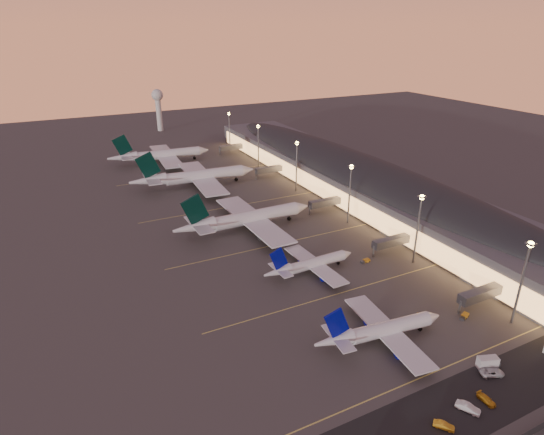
{
  "coord_description": "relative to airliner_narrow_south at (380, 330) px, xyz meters",
  "views": [
    {
      "loc": [
        -73.93,
        -105.33,
        78.65
      ],
      "look_at": [
        2.0,
        45.0,
        7.0
      ],
      "focal_mm": 30.0,
      "sensor_mm": 36.0,
      "label": 1
    }
  ],
  "objects": [
    {
      "name": "service_van_b",
      "position": [
        -6.21,
        -28.9,
        -2.84
      ],
      "size": [
        3.88,
        4.33,
        1.43
      ],
      "primitive_type": "imported",
      "rotation": [
        0.0,
        0.0,
        0.67
      ],
      "color": "orange",
      "rests_on": "ground"
    },
    {
      "name": "airliner_wide_mid",
      "position": [
        -4.61,
        144.84,
        1.9
      ],
      "size": [
        66.13,
        60.32,
        21.16
      ],
      "rotation": [
        0.0,
        0.0,
        -0.06
      ],
      "color": "silver",
      "rests_on": "ground"
    },
    {
      "name": "airliner_narrow_south",
      "position": [
        0.0,
        0.0,
        0.0
      ],
      "size": [
        38.49,
        34.57,
        13.74
      ],
      "rotation": [
        0.0,
        0.0,
        -0.11
      ],
      "color": "silver",
      "rests_on": "ground"
    },
    {
      "name": "lane_markings",
      "position": [
        3.34,
        69.5,
        -3.54
      ],
      "size": [
        90.0,
        180.36,
        0.0
      ],
      "color": "#D8C659",
      "rests_on": "ground"
    },
    {
      "name": "service_van_c",
      "position": [
        2.12,
        -27.8,
        -2.69
      ],
      "size": [
        4.04,
        5.49,
        1.73
      ],
      "primitive_type": "imported",
      "rotation": [
        0.0,
        0.0,
        0.48
      ],
      "color": "silver",
      "rests_on": "ground"
    },
    {
      "name": "light_masts",
      "position": [
        39.34,
        94.5,
        14.0
      ],
      "size": [
        2.2,
        217.2,
        25.9
      ],
      "color": "slate",
      "rests_on": "ground"
    },
    {
      "name": "baggage_tug_a",
      "position": [
        15.96,
        2.81,
        -2.99
      ],
      "size": [
        4.43,
        2.85,
        1.23
      ],
      "rotation": [
        0.0,
        0.0,
        0.31
      ],
      "color": "orange",
      "rests_on": "ground"
    },
    {
      "name": "terminal_building",
      "position": [
        65.18,
        101.97,
        5.23
      ],
      "size": [
        56.35,
        255.0,
        17.46
      ],
      "color": "#505055",
      "rests_on": "ground"
    },
    {
      "name": "ground",
      "position": [
        3.34,
        29.5,
        -3.55
      ],
      "size": [
        700.0,
        700.0,
        0.0
      ],
      "primitive_type": "plane",
      "color": "#42403D"
    },
    {
      "name": "service_van_e",
      "position": [
        16.3,
        -22.57,
        -2.74
      ],
      "size": [
        6.41,
        4.58,
        1.62
      ],
      "primitive_type": "imported",
      "rotation": [
        0.0,
        0.0,
        1.21
      ],
      "color": "silver",
      "rests_on": "ground"
    },
    {
      "name": "airliner_wide_far",
      "position": [
        -9.71,
        197.0,
        1.5
      ],
      "size": [
        61.32,
        55.95,
        19.62
      ],
      "rotation": [
        0.0,
        0.0,
        -0.07
      ],
      "color": "silver",
      "rests_on": "ground"
    },
    {
      "name": "service_lane",
      "position": [
        3.34,
        -26.5,
        -3.55
      ],
      "size": [
        260.0,
        16.0,
        0.01
      ],
      "color": "black",
      "rests_on": "ground"
    },
    {
      "name": "airliner_wide_near",
      "position": [
        -3.02,
        82.52,
        1.45
      ],
      "size": [
        60.57,
        55.01,
        19.42
      ],
      "rotation": [
        0.0,
        0.0,
        0.02
      ],
      "color": "silver",
      "rests_on": "ground"
    },
    {
      "name": "service_van_d",
      "position": [
        7.92,
        -27.86,
        -2.89
      ],
      "size": [
        1.87,
        4.59,
        1.33
      ],
      "primitive_type": "imported",
      "rotation": [
        0.0,
        0.0,
        -0.0
      ],
      "color": "orange",
      "rests_on": "ground"
    },
    {
      "name": "airliner_narrow_north",
      "position": [
        2.4,
        40.04,
        -0.3
      ],
      "size": [
        35.13,
        31.32,
        12.57
      ],
      "rotation": [
        0.0,
        0.0,
        0.03
      ],
      "color": "silver",
      "rests_on": "ground"
    },
    {
      "name": "catering_truck_a",
      "position": [
        17.7,
        -20.26,
        -2.11
      ],
      "size": [
        5.86,
        3.79,
        3.08
      ],
      "rotation": [
        0.0,
        0.0,
        -0.34
      ],
      "color": "silver",
      "rests_on": "ground"
    },
    {
      "name": "baggage_tug_b",
      "position": [
        29.15,
        -2.65,
        -3.06
      ],
      "size": [
        3.89,
        2.57,
        1.08
      ],
      "rotation": [
        0.0,
        0.0,
        0.34
      ],
      "color": "orange",
      "rests_on": "ground"
    },
    {
      "name": "radar_tower",
      "position": [
        13.34,
        289.5,
        18.32
      ],
      "size": [
        9.0,
        9.0,
        32.5
      ],
      "color": "silver",
      "rests_on": "ground"
    },
    {
      "name": "baggage_tug_c",
      "position": [
        24.27,
        37.47,
        -3.06
      ],
      "size": [
        3.7,
        1.81,
        1.07
      ],
      "rotation": [
        0.0,
        0.0,
        0.08
      ],
      "color": "orange",
      "rests_on": "ground"
    }
  ]
}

